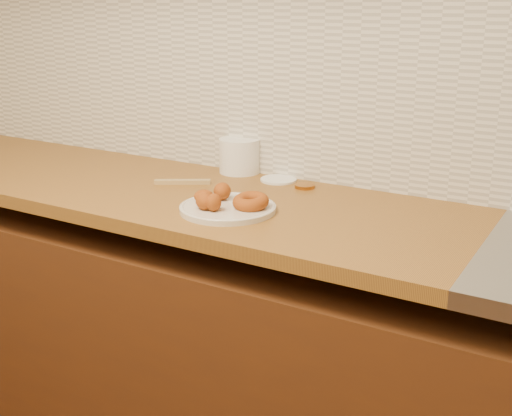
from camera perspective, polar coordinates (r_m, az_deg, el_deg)
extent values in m
cube|color=tan|center=(1.94, 7.96, 15.15)|extent=(4.00, 0.02, 2.70)
cube|color=#49240E|center=(1.95, 3.05, -14.57)|extent=(3.60, 0.60, 0.77)
cube|color=#915F20|center=(2.11, -12.56, 2.13)|extent=(2.30, 0.62, 0.04)
cube|color=silver|center=(1.94, 7.63, 10.72)|extent=(3.60, 0.02, 0.60)
cylinder|color=beige|center=(1.72, -2.53, -0.03)|extent=(0.26, 0.26, 0.01)
torus|color=#9D4708|center=(1.69, -0.49, 0.60)|extent=(0.10, 0.11, 0.04)
ellipsoid|color=#9D4708|center=(1.76, -3.02, 1.51)|extent=(0.06, 0.07, 0.05)
ellipsoid|color=#9D4708|center=(1.74, -4.67, 1.05)|extent=(0.07, 0.07, 0.04)
ellipsoid|color=#9D4708|center=(1.68, -4.64, 0.61)|extent=(0.07, 0.06, 0.05)
ellipsoid|color=#9D4708|center=(1.67, -3.77, 0.50)|extent=(0.04, 0.05, 0.05)
cylinder|color=white|center=(2.11, -1.46, 4.67)|extent=(0.17, 0.17, 0.11)
cylinder|color=white|center=(2.02, 2.01, 2.53)|extent=(0.15, 0.15, 0.01)
cylinder|color=#A86822|center=(1.94, 4.35, 1.95)|extent=(0.07, 0.07, 0.01)
cube|color=tan|center=(1.99, -6.55, 2.32)|extent=(0.16, 0.11, 0.01)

